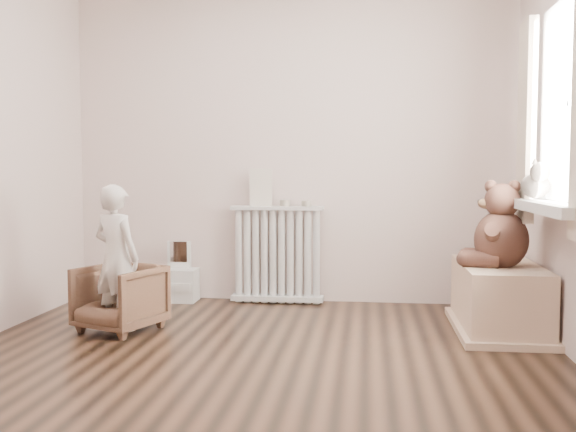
# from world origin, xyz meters

# --- Properties ---
(floor) EXTENTS (3.60, 3.60, 0.01)m
(floor) POSITION_xyz_m (0.00, 0.00, 0.00)
(floor) COLOR black
(floor) RESTS_ON ground
(back_wall) EXTENTS (3.60, 0.02, 2.60)m
(back_wall) POSITION_xyz_m (0.00, 1.80, 1.30)
(back_wall) COLOR silver
(back_wall) RESTS_ON ground
(front_wall) EXTENTS (3.60, 0.02, 2.60)m
(front_wall) POSITION_xyz_m (0.00, -1.80, 1.30)
(front_wall) COLOR silver
(front_wall) RESTS_ON ground
(window) EXTENTS (0.03, 0.90, 1.10)m
(window) POSITION_xyz_m (1.76, 0.30, 1.45)
(window) COLOR white
(window) RESTS_ON right_wall
(window_sill) EXTENTS (0.22, 1.10, 0.06)m
(window_sill) POSITION_xyz_m (1.67, 0.30, 0.87)
(window_sill) COLOR silver
(window_sill) RESTS_ON right_wall
(curtain_right) EXTENTS (0.06, 0.26, 1.30)m
(curtain_right) POSITION_xyz_m (1.65, 0.87, 1.39)
(curtain_right) COLOR beige
(curtain_right) RESTS_ON right_wall
(radiator) EXTENTS (0.75, 0.14, 0.79)m
(radiator) POSITION_xyz_m (-0.09, 1.68, 0.39)
(radiator) COLOR silver
(radiator) RESTS_ON floor
(paper_doll) EXTENTS (0.18, 0.02, 0.30)m
(paper_doll) POSITION_xyz_m (-0.22, 1.68, 0.95)
(paper_doll) COLOR beige
(paper_doll) RESTS_ON radiator
(tin_a) EXTENTS (0.09, 0.09, 0.05)m
(tin_a) POSITION_xyz_m (-0.03, 1.68, 0.82)
(tin_a) COLOR #A59E8C
(tin_a) RESTS_ON radiator
(tin_b) EXTENTS (0.08, 0.08, 0.05)m
(tin_b) POSITION_xyz_m (0.15, 1.68, 0.82)
(tin_b) COLOR #A59E8C
(tin_b) RESTS_ON radiator
(toy_vanity) EXTENTS (0.31, 0.22, 0.49)m
(toy_vanity) POSITION_xyz_m (-0.92, 1.65, 0.28)
(toy_vanity) COLOR silver
(toy_vanity) RESTS_ON floor
(armchair) EXTENTS (0.62, 0.63, 0.45)m
(armchair) POSITION_xyz_m (-1.01, 0.64, 0.22)
(armchair) COLOR brown
(armchair) RESTS_ON floor
(child) EXTENTS (0.41, 0.35, 0.97)m
(child) POSITION_xyz_m (-1.01, 0.59, 0.50)
(child) COLOR silver
(child) RESTS_ON armchair
(toy_bench) EXTENTS (0.51, 0.96, 0.45)m
(toy_bench) POSITION_xyz_m (1.52, 0.95, 0.20)
(toy_bench) COLOR beige
(toy_bench) RESTS_ON floor
(teddy_bear) EXTENTS (0.52, 0.44, 0.56)m
(teddy_bear) POSITION_xyz_m (1.50, 0.85, 0.67)
(teddy_bear) COLOR #382018
(teddy_bear) RESTS_ON toy_bench
(plush_cat) EXTENTS (0.25, 0.32, 0.24)m
(plush_cat) POSITION_xyz_m (1.66, 0.65, 1.00)
(plush_cat) COLOR slate
(plush_cat) RESTS_ON window_sill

